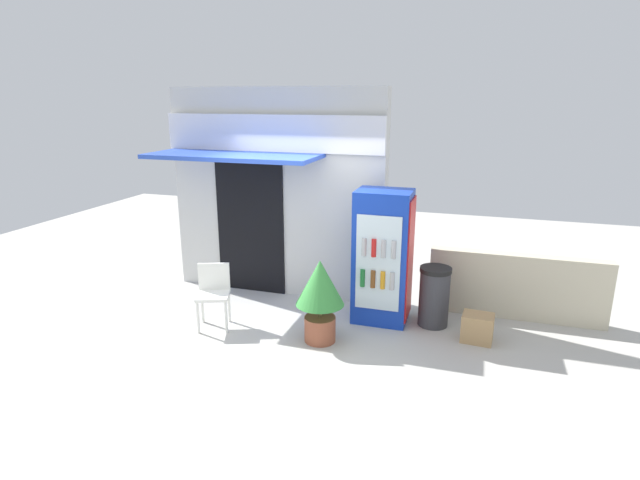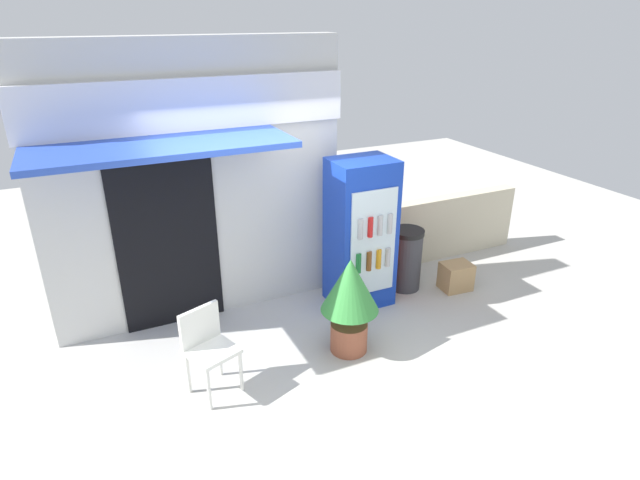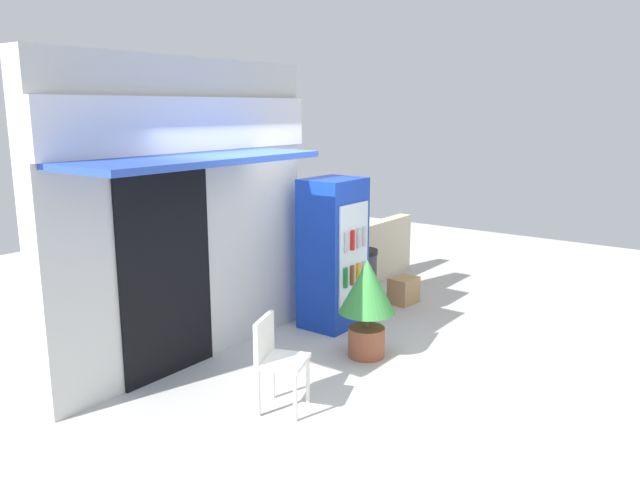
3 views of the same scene
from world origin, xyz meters
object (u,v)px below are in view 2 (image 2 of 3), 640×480
Objects in this scene: drink_cooler at (361,234)px; potted_plant_near_shop at (350,295)px; plastic_chair at (207,344)px; cardboard_box at (456,276)px; trash_bin at (406,259)px.

drink_cooler reaches higher than potted_plant_near_shop.
plastic_chair reaches higher than cardboard_box.
plastic_chair is 3.50m from cardboard_box.
plastic_chair is 0.79× the size of potted_plant_near_shop.
cardboard_box is (0.59, -0.32, -0.24)m from trash_bin.
drink_cooler is 2.22× the size of trash_bin.
potted_plant_near_shop is at bearing -145.17° from trash_bin.
plastic_chair is 2.99m from trash_bin.
drink_cooler reaches higher than plastic_chair.
trash_bin is (1.33, 0.93, -0.26)m from potted_plant_near_shop.
cardboard_box is at bearing -28.72° from trash_bin.
potted_plant_near_shop is 2.82× the size of cardboard_box.
plastic_chair is at bearing 179.68° from potted_plant_near_shop.
trash_bin is at bearing 34.83° from potted_plant_near_shop.
potted_plant_near_shop is at bearing -162.53° from cardboard_box.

